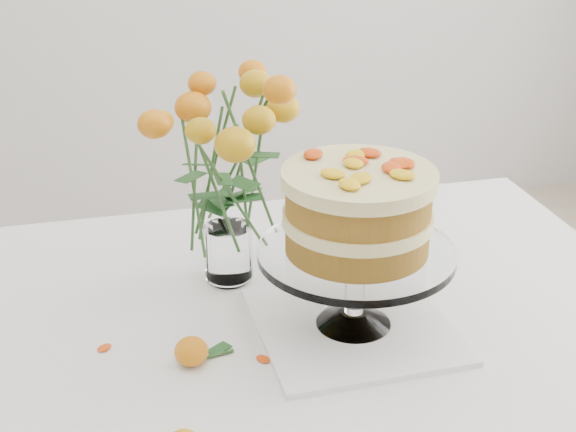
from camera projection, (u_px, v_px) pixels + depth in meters
name	position (u px, v px, depth m)	size (l,w,h in m)	color
table	(258.00, 352.00, 1.41)	(1.43, 0.93, 0.76)	tan
napkin	(353.00, 326.00, 1.33)	(0.31, 0.31, 0.01)	white
cake_stand	(358.00, 219.00, 1.25)	(0.32, 0.32, 0.28)	white
rose_vase	(225.00, 150.00, 1.37)	(0.29, 0.29, 0.44)	white
loose_rose_far	(192.00, 351.00, 1.23)	(0.09, 0.05, 0.05)	orange
stray_petal_a	(196.00, 354.00, 1.26)	(0.03, 0.02, 0.00)	yellow
stray_petal_b	(263.00, 359.00, 1.25)	(0.03, 0.02, 0.00)	yellow
stray_petal_c	(294.00, 371.00, 1.22)	(0.03, 0.02, 0.00)	yellow
stray_petal_d	(104.00, 348.00, 1.28)	(0.03, 0.02, 0.00)	yellow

